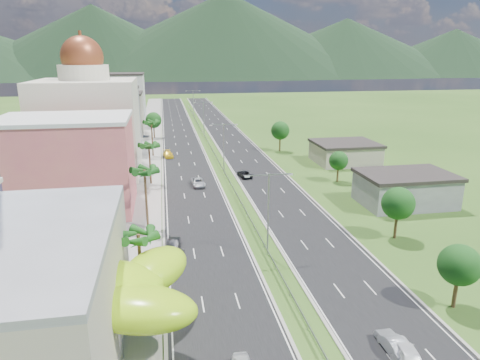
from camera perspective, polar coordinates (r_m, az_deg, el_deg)
ground at (r=47.97m, az=6.59°, el=-15.10°), size 500.00×500.00×0.00m
road_left at (r=131.53m, az=-7.86°, el=5.28°), size 11.00×260.00×0.04m
road_right at (r=132.94m, az=-1.36°, el=5.55°), size 11.00×260.00×0.04m
sidewalk_left at (r=131.52m, az=-12.01°, el=5.09°), size 7.00×260.00×0.12m
median_guardrail at (r=114.35m, az=-3.70°, el=4.04°), size 0.10×216.06×0.76m
streetlight_median_b at (r=53.77m, az=3.79°, el=-3.46°), size 6.04×0.25×11.00m
streetlight_median_c at (r=91.74m, az=-2.19°, el=4.91°), size 6.04×0.25×11.00m
streetlight_median_d at (r=135.85m, az=-4.87°, el=8.60°), size 6.04×0.25×11.00m
streetlight_median_e at (r=180.40m, az=-6.26°, el=10.48°), size 6.04×0.25×11.00m
lime_canopy at (r=41.05m, az=-20.05°, el=-13.82°), size 18.00×15.00×7.40m
pink_shophouse at (r=74.82m, az=-21.89°, el=1.67°), size 20.00×15.00×15.00m
domed_building at (r=96.31m, az=-19.53°, el=7.32°), size 20.00×20.00×28.70m
midrise_grey at (r=121.14m, az=-17.12°, el=7.60°), size 16.00×15.00×16.00m
midrise_beige at (r=143.01m, az=-16.09°, el=8.32°), size 16.00×15.00×13.00m
midrise_white at (r=165.48m, az=-15.41°, el=10.26°), size 16.00×15.00×18.00m
shed_near at (r=78.98m, az=21.14°, el=-1.29°), size 15.00×10.00×5.00m
shed_far at (r=105.64m, az=13.80°, el=3.45°), size 14.00×12.00×4.40m
palm_tree_b at (r=44.89m, az=-13.38°, el=-7.60°), size 3.60×3.60×8.10m
palm_tree_c at (r=63.31m, az=-12.61°, el=0.90°), size 3.60×3.60×9.60m
palm_tree_d at (r=85.90m, az=-12.04°, el=4.31°), size 3.60×3.60×8.60m
palm_tree_e at (r=110.36m, az=-11.74°, el=7.35°), size 3.60×3.60×9.40m
leafy_tree_lfar at (r=135.49m, az=-11.46°, el=7.82°), size 4.90×4.90×8.05m
leafy_tree_ra at (r=48.71m, az=27.23°, el=-10.06°), size 4.20×4.20×6.90m
leafy_tree_rb at (r=63.11m, az=20.34°, el=-2.96°), size 4.55×4.55×7.47m
leafy_tree_rc at (r=88.63m, az=13.01°, el=2.51°), size 3.85×3.85×6.33m
leafy_tree_rd at (r=114.85m, az=5.39°, el=6.58°), size 4.90×4.90×8.05m
mountain_ridge at (r=495.01m, az=-1.77°, el=13.47°), size 860.00×140.00×90.00m
car_dark_left at (r=57.88m, az=-8.90°, el=-8.58°), size 2.12×4.42×1.40m
car_silver_mid_left at (r=84.65m, az=-5.63°, el=-0.32°), size 2.77×5.39×1.45m
car_yellow_far_left at (r=109.71m, az=-9.56°, el=3.41°), size 2.78×5.43×1.51m
car_white_near_right at (r=41.31m, az=21.19°, el=-20.59°), size 2.51×4.99×1.63m
car_silver_right at (r=42.10m, az=19.71°, el=-19.85°), size 1.50×4.24×1.39m
car_dark_far_right at (r=90.56m, az=0.63°, el=0.84°), size 2.82×5.12×1.36m
motorcycle at (r=56.30m, az=-7.53°, el=-9.34°), size 0.64×1.97×1.25m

